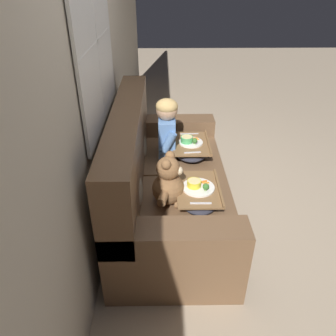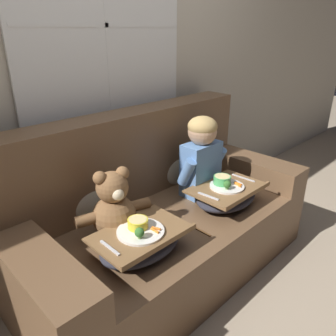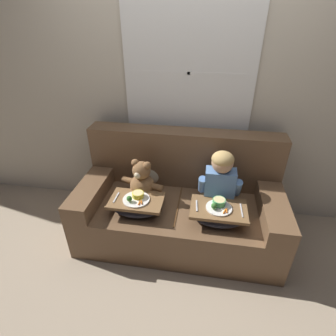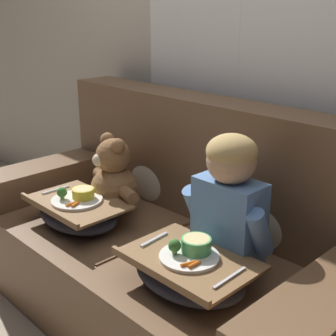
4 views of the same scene
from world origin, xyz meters
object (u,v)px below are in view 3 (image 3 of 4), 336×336
Objects in this scene: couch at (180,203)px; lap_tray_teddy at (137,205)px; throw_pillow_behind_teddy at (148,169)px; child_figure at (221,177)px; throw_pillow_behind_child at (219,175)px; teddy_bear at (142,182)px; lap_tray_child at (218,213)px.

lap_tray_teddy is at bearing -143.29° from couch.
child_figure is (0.71, -0.24, 0.14)m from throw_pillow_behind_teddy.
couch is 0.46m from throw_pillow_behind_child.
throw_pillow_behind_child is at bearing 90.00° from child_figure.
lap_tray_child is (0.71, -0.21, -0.10)m from teddy_bear.
throw_pillow_behind_teddy is 0.64× the size of child_figure.
throw_pillow_behind_child is at bearing 28.75° from couch.
couch is 4.43× the size of teddy_bear.
lap_tray_child is 1.01× the size of lap_tray_teddy.
lap_tray_child is (0.71, -0.46, -0.09)m from throw_pillow_behind_teddy.
child_figure reaches higher than lap_tray_teddy.
couch is 0.51m from child_figure.
throw_pillow_behind_teddy is at bearing 161.11° from child_figure.
teddy_bear reaches higher than lap_tray_teddy.
couch is at bearing 8.38° from teddy_bear.
lap_tray_child is at bearing -32.89° from throw_pillow_behind_teddy.
throw_pillow_behind_teddy is at bearing 89.99° from lap_tray_teddy.
teddy_bear is (-0.71, -0.00, -0.13)m from child_figure.
couch reaches higher than lap_tray_child.
teddy_bear reaches higher than throw_pillow_behind_child.
lap_tray_child is 0.71m from lap_tray_teddy.
throw_pillow_behind_child is 0.46m from lap_tray_child.
child_figure is at bearing -7.74° from couch.
child_figure is at bearing 0.35° from teddy_bear.
couch reaches higher than throw_pillow_behind_child.
teddy_bear is at bearing -171.62° from couch.
couch is at bearing 36.71° from lap_tray_teddy.
lap_tray_child is at bearing -16.58° from teddy_bear.
lap_tray_teddy is (0.00, -0.21, -0.10)m from teddy_bear.
lap_tray_child is at bearing -90.08° from child_figure.
couch is 0.46m from lap_tray_teddy.
teddy_bear is at bearing -179.65° from child_figure.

